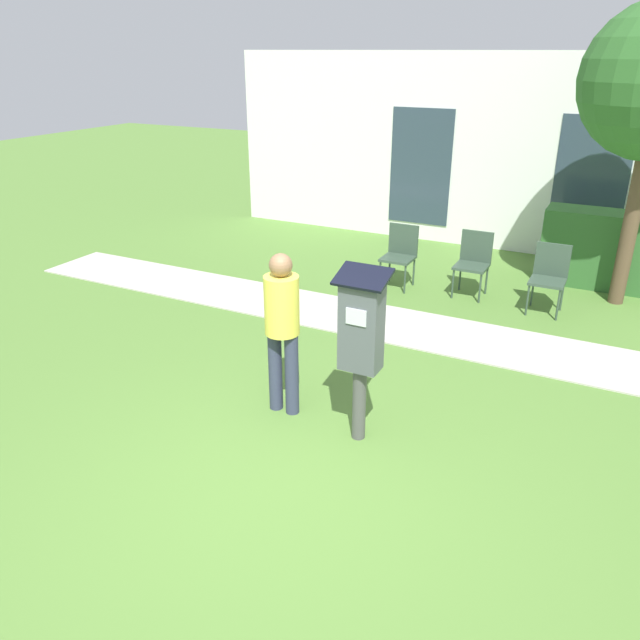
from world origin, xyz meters
TOP-DOWN VIEW (x-y plane):
  - ground_plane at (0.00, 0.00)m, footprint 40.00×40.00m
  - sidewalk at (0.00, 3.49)m, footprint 12.00×1.10m
  - building_facade at (0.00, 7.50)m, footprint 10.00×0.26m
  - parking_meter at (0.24, 1.01)m, footprint 0.44×0.31m
  - person_standing at (-0.59, 1.11)m, footprint 0.32×0.32m
  - outdoor_chair_left at (-0.82, 4.90)m, footprint 0.44×0.44m
  - outdoor_chair_middle at (0.22, 5.02)m, footprint 0.44×0.44m
  - outdoor_chair_right at (1.26, 4.87)m, footprint 0.44×0.44m
  - hedge_row at (1.93, 6.24)m, footprint 1.94×0.60m

SIDE VIEW (x-z plane):
  - ground_plane at x=0.00m, z-range 0.00..0.00m
  - sidewalk at x=0.00m, z-range 0.00..0.02m
  - outdoor_chair_left at x=-0.82m, z-range 0.08..0.98m
  - outdoor_chair_middle at x=0.22m, z-range 0.08..0.98m
  - outdoor_chair_right at x=1.26m, z-range 0.08..0.98m
  - hedge_row at x=1.93m, z-range 0.00..1.10m
  - person_standing at x=-0.59m, z-range 0.14..1.72m
  - parking_meter at x=0.24m, z-range 0.22..1.81m
  - building_facade at x=0.00m, z-range 0.00..3.20m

